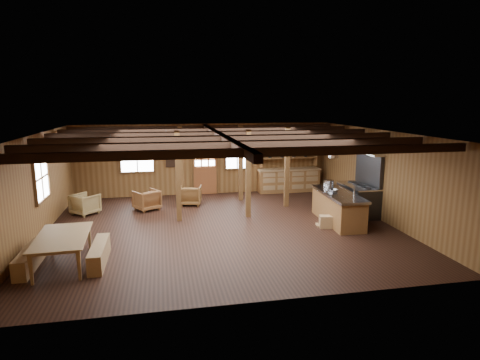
% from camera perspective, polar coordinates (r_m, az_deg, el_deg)
% --- Properties ---
extents(room, '(10.04, 9.04, 2.84)m').
position_cam_1_polar(room, '(11.55, -2.62, -0.20)').
color(room, black).
rests_on(room, ground).
extents(ceiling_joists, '(9.80, 8.82, 0.18)m').
position_cam_1_polar(ceiling_joists, '(11.54, -2.81, 6.21)').
color(ceiling_joists, black).
rests_on(ceiling_joists, ceiling).
extents(timber_posts, '(3.95, 2.35, 2.80)m').
position_cam_1_polar(timber_posts, '(13.65, -1.77, 1.60)').
color(timber_posts, '#442C13').
rests_on(timber_posts, floor).
extents(back_door, '(1.02, 0.08, 2.15)m').
position_cam_1_polar(back_door, '(15.98, -4.99, 1.10)').
color(back_door, brown).
rests_on(back_door, floor).
extents(window_back_left, '(1.32, 0.06, 1.32)m').
position_cam_1_polar(window_back_left, '(15.82, -14.46, 3.32)').
color(window_back_left, white).
rests_on(window_back_left, wall_back).
extents(window_back_right, '(1.02, 0.06, 1.32)m').
position_cam_1_polar(window_back_right, '(16.07, -0.42, 3.80)').
color(window_back_right, white).
rests_on(window_back_right, wall_back).
extents(window_left, '(0.14, 1.24, 1.32)m').
position_cam_1_polar(window_left, '(12.33, -26.45, 0.29)').
color(window_left, white).
rests_on(window_left, wall_back).
extents(notice_boards, '(1.08, 0.03, 0.90)m').
position_cam_1_polar(notice_boards, '(15.78, -10.46, 3.62)').
color(notice_boards, beige).
rests_on(notice_boards, wall_back).
extents(back_counter, '(2.55, 0.60, 2.45)m').
position_cam_1_polar(back_counter, '(16.50, 6.94, 0.40)').
color(back_counter, brown).
rests_on(back_counter, floor).
extents(pendant_lamps, '(1.86, 2.36, 0.66)m').
position_cam_1_polar(pendant_lamps, '(12.29, -13.83, 4.21)').
color(pendant_lamps, '#2C2C2E').
rests_on(pendant_lamps, ceiling).
extents(pot_rack, '(0.36, 3.00, 0.45)m').
position_cam_1_polar(pot_rack, '(12.41, 10.66, 4.44)').
color(pot_rack, '#2C2C2E').
rests_on(pot_rack, ceiling).
extents(kitchen_island, '(0.97, 2.53, 1.20)m').
position_cam_1_polar(kitchen_island, '(12.66, 13.75, -3.78)').
color(kitchen_island, brown).
rests_on(kitchen_island, floor).
extents(step_stool, '(0.46, 0.36, 0.36)m').
position_cam_1_polar(step_stool, '(12.12, 12.09, -5.83)').
color(step_stool, olive).
rests_on(step_stool, floor).
extents(commercial_range, '(0.86, 1.67, 2.06)m').
position_cam_1_polar(commercial_range, '(13.69, 16.66, -2.02)').
color(commercial_range, '#2C2C2E').
rests_on(commercial_range, floor).
extents(dining_table, '(1.21, 2.05, 0.70)m').
position_cam_1_polar(dining_table, '(10.03, -23.61, -9.19)').
color(dining_table, olive).
rests_on(dining_table, floor).
extents(bench_wall, '(0.30, 1.59, 0.44)m').
position_cam_1_polar(bench_wall, '(10.27, -27.70, -9.88)').
color(bench_wall, olive).
rests_on(bench_wall, floor).
extents(bench_aisle, '(0.31, 1.63, 0.45)m').
position_cam_1_polar(bench_aisle, '(9.94, -19.38, -9.85)').
color(bench_aisle, olive).
rests_on(bench_aisle, floor).
extents(armchair_a, '(1.03, 1.04, 0.69)m').
position_cam_1_polar(armchair_a, '(14.08, -13.13, -2.78)').
color(armchair_a, brown).
rests_on(armchair_a, floor).
extents(armchair_b, '(0.86, 0.88, 0.69)m').
position_cam_1_polar(armchair_b, '(14.49, -7.05, -2.17)').
color(armchair_b, brown).
rests_on(armchair_b, floor).
extents(armchair_c, '(1.05, 1.05, 0.69)m').
position_cam_1_polar(armchair_c, '(14.15, -21.15, -3.20)').
color(armchair_c, olive).
rests_on(armchair_c, floor).
extents(counter_pot, '(0.32, 0.32, 0.19)m').
position_cam_1_polar(counter_pot, '(13.46, 12.50, -0.38)').
color(counter_pot, '#BBBDC3').
rests_on(counter_pot, kitchen_island).
extents(bowl, '(0.34, 0.34, 0.07)m').
position_cam_1_polar(bowl, '(12.65, 13.09, -1.44)').
color(bowl, silver).
rests_on(bowl, kitchen_island).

